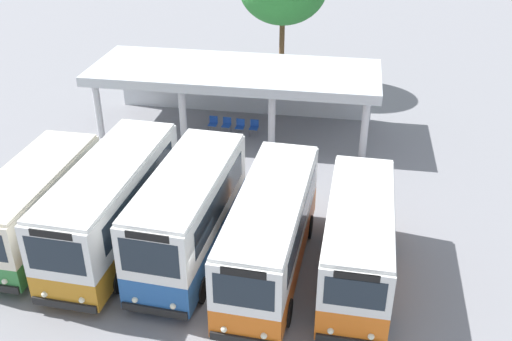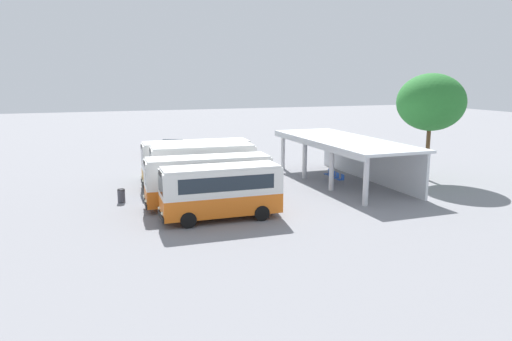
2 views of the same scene
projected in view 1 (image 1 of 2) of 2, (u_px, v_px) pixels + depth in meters
The scene contains 11 objects.
ground_plane at pixel (199, 299), 19.42m from camera, with size 180.00×180.00×0.00m, color gray.
city_bus_nearest_orange at pixel (36, 202), 21.56m from camera, with size 2.47×6.96×3.02m.
city_bus_second_in_row at pixel (112, 203), 21.16m from camera, with size 2.69×8.14×3.43m.
city_bus_middle_cream at pixel (189, 212), 20.49m from camera, with size 2.74×7.24×3.54m.
city_bus_fourth_amber at pixel (270, 230), 19.80m from camera, with size 2.58×7.99×3.23m.
city_bus_fifth_blue at pixel (358, 240), 19.38m from camera, with size 2.36×6.98×3.14m.
terminal_canopy at pixel (237, 78), 30.49m from camera, with size 14.71×5.37×3.40m.
waiting_chair_end_by_column at pixel (213, 123), 30.65m from camera, with size 0.46×0.46×0.86m.
waiting_chair_second_from_end at pixel (227, 124), 30.51m from camera, with size 0.46×0.46×0.86m.
waiting_chair_middle_seat at pixel (240, 126), 30.33m from camera, with size 0.46×0.46×0.86m.
waiting_chair_fourth_seat at pixel (254, 126), 30.25m from camera, with size 0.46×0.46×0.86m.
Camera 1 is at (4.37, -14.39, 13.15)m, focal length 40.87 mm.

